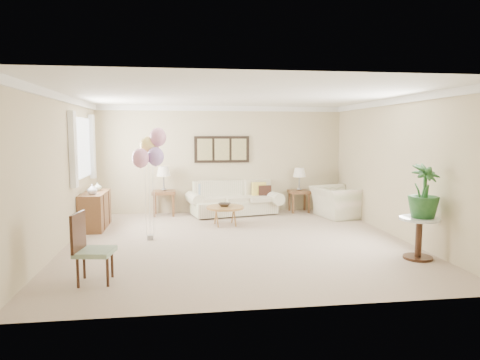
{
  "coord_description": "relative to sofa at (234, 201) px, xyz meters",
  "views": [
    {
      "loc": [
        -0.99,
        -7.48,
        1.94
      ],
      "look_at": [
        0.12,
        0.6,
        1.05
      ],
      "focal_mm": 32.0,
      "sensor_mm": 36.0,
      "label": 1
    }
  ],
  "objects": [
    {
      "name": "wall_art_triptych",
      "position": [
        -0.25,
        0.37,
        1.23
      ],
      "size": [
        1.35,
        0.06,
        0.65
      ],
      "color": "black",
      "rests_on": "ground"
    },
    {
      "name": "sofa",
      "position": [
        0.0,
        0.0,
        0.0
      ],
      "size": [
        2.33,
        1.21,
        0.8
      ],
      "color": "#F1E2CD",
      "rests_on": "ground"
    },
    {
      "name": "coffee_table",
      "position": [
        -0.33,
        -1.19,
        0.05
      ],
      "size": [
        0.79,
        0.79,
        0.4
      ],
      "color": "olive",
      "rests_on": "ground"
    },
    {
      "name": "credenza",
      "position": [
        -3.01,
        -1.09,
        0.05
      ],
      "size": [
        0.46,
        1.2,
        0.74
      ],
      "color": "brown",
      "rests_on": "ground"
    },
    {
      "name": "ground_plane",
      "position": [
        -0.25,
        -2.59,
        -0.32
      ],
      "size": [
        6.0,
        6.0,
        0.0
      ],
      "primitive_type": "plane",
      "color": "tan"
    },
    {
      "name": "balloon_cluster",
      "position": [
        -1.79,
        -2.2,
        1.33
      ],
      "size": [
        0.6,
        0.58,
        2.05
      ],
      "color": "gray",
      "rests_on": "ground"
    },
    {
      "name": "potted_plant",
      "position": [
        2.42,
        -4.05,
        0.75
      ],
      "size": [
        0.58,
        0.58,
        0.83
      ],
      "primitive_type": "imported",
      "rotation": [
        0.0,
        0.0,
        0.29
      ],
      "color": "#1C4C1E",
      "rests_on": "side_table"
    },
    {
      "name": "side_table",
      "position": [
        2.39,
        -4.03,
        0.18
      ],
      "size": [
        0.6,
        0.6,
        0.65
      ],
      "color": "silver",
      "rests_on": "ground"
    },
    {
      "name": "accent_chair",
      "position": [
        -2.44,
        -4.44,
        0.17
      ],
      "size": [
        0.52,
        0.52,
        0.93
      ],
      "color": "#8CA587",
      "rests_on": "ground"
    },
    {
      "name": "decor_bowl",
      "position": [
        -0.34,
        -1.16,
        0.12
      ],
      "size": [
        0.32,
        0.32,
        0.07
      ],
      "primitive_type": "imported",
      "rotation": [
        0.0,
        0.0,
        -0.22
      ],
      "color": "#2C231D",
      "rests_on": "coffee_table"
    },
    {
      "name": "lamp_right",
      "position": [
        1.64,
        0.11,
        0.65
      ],
      "size": [
        0.32,
        0.32,
        0.56
      ],
      "color": "gray",
      "rests_on": "end_table_right"
    },
    {
      "name": "room_shell",
      "position": [
        -0.36,
        -2.5,
        1.31
      ],
      "size": [
        6.04,
        6.04,
        2.6
      ],
      "color": "#BFAE8C",
      "rests_on": "ground"
    },
    {
      "name": "end_table_right",
      "position": [
        1.64,
        0.11,
        0.14
      ],
      "size": [
        0.5,
        0.45,
        0.54
      ],
      "color": "brown",
      "rests_on": "ground"
    },
    {
      "name": "vase_sage",
      "position": [
        -2.99,
        -0.85,
        0.51
      ],
      "size": [
        0.21,
        0.21,
        0.18
      ],
      "primitive_type": "imported",
      "rotation": [
        0.0,
        0.0,
        -0.25
      ],
      "color": "#ABB59C",
      "rests_on": "credenza"
    },
    {
      "name": "armchair",
      "position": [
        2.35,
        -0.64,
        0.03
      ],
      "size": [
        1.12,
        1.23,
        0.7
      ],
      "primitive_type": "imported",
      "rotation": [
        0.0,
        0.0,
        1.76
      ],
      "color": "#F1E2CD",
      "rests_on": "ground"
    },
    {
      "name": "vase_white",
      "position": [
        -2.99,
        -1.4,
        0.53
      ],
      "size": [
        0.23,
        0.23,
        0.2
      ],
      "primitive_type": "imported",
      "rotation": [
        0.0,
        0.0,
        0.19
      ],
      "color": "silver",
      "rests_on": "credenza"
    },
    {
      "name": "end_table_left",
      "position": [
        -1.66,
        0.11,
        0.18
      ],
      "size": [
        0.54,
        0.49,
        0.59
      ],
      "color": "brown",
      "rests_on": "ground"
    },
    {
      "name": "lamp_left",
      "position": [
        -1.66,
        0.11,
        0.72
      ],
      "size": [
        0.33,
        0.33,
        0.58
      ],
      "color": "gray",
      "rests_on": "end_table_left"
    }
  ]
}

